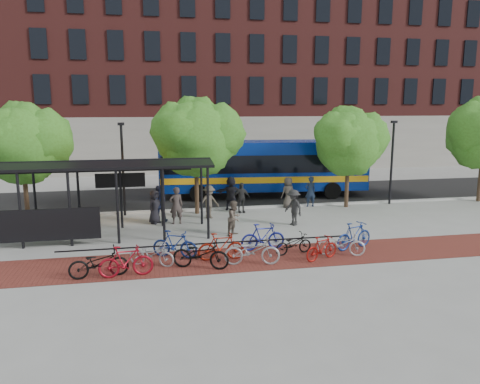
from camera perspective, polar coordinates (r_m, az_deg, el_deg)
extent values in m
plane|color=#9E9E99|center=(23.99, 2.73, -4.07)|extent=(160.00, 160.00, 0.00)
cube|color=black|center=(31.62, -0.69, -0.45)|extent=(160.00, 8.00, 0.01)
cube|color=#B7B7B2|center=(27.77, 0.78, -1.90)|extent=(160.00, 0.25, 0.12)
cube|color=maroon|center=(18.90, 0.38, -8.15)|extent=(24.00, 3.00, 0.01)
cube|color=black|center=(19.54, -3.92, -7.53)|extent=(12.00, 0.05, 0.95)
cube|color=maroon|center=(51.11, 7.00, 14.96)|extent=(55.00, 14.00, 20.00)
cube|color=#7A664C|center=(64.03, -21.34, 17.95)|extent=(22.00, 22.00, 30.00)
cylinder|color=black|center=(21.86, -25.23, -2.11)|extent=(0.12, 0.12, 3.30)
cylinder|color=black|center=(24.43, -23.71, -0.74)|extent=(0.12, 0.12, 3.30)
cylinder|color=black|center=(21.44, -20.05, -1.96)|extent=(0.12, 0.12, 3.30)
cylinder|color=black|center=(24.06, -19.07, -0.58)|extent=(0.12, 0.12, 3.30)
cylinder|color=black|center=(21.21, -14.71, -1.79)|extent=(0.12, 0.12, 3.30)
cylinder|color=black|center=(23.85, -14.31, -0.42)|extent=(0.12, 0.12, 3.30)
cylinder|color=black|center=(21.17, -9.30, -1.60)|extent=(0.12, 0.12, 3.30)
cylinder|color=black|center=(23.81, -9.50, -0.25)|extent=(0.12, 0.12, 3.30)
cylinder|color=black|center=(21.31, -3.92, -1.41)|extent=(0.12, 0.12, 3.30)
cylinder|color=black|center=(23.94, -4.72, -0.08)|extent=(0.12, 0.12, 3.30)
cube|color=black|center=(21.72, -22.57, -3.74)|extent=(4.50, 0.08, 1.40)
cube|color=black|center=(21.64, -17.47, 3.15)|extent=(10.60, 1.65, 0.29)
cube|color=black|center=(23.03, -17.09, 3.59)|extent=(10.60, 1.65, 0.29)
cube|color=black|center=(23.77, -16.87, 2.84)|extent=(9.00, 0.10, 0.40)
cube|color=black|center=(23.82, -14.38, 1.40)|extent=(2.40, 0.12, 0.70)
cube|color=#FF7200|center=(23.90, -14.37, 1.43)|extent=(2.20, 0.02, 0.55)
cylinder|color=#382619|center=(27.09, -24.59, -0.75)|extent=(0.24, 0.24, 2.38)
sphere|color=#386B1C|center=(26.72, -25.05, 5.12)|extent=(4.00, 4.00, 4.00)
sphere|color=#386B1C|center=(26.67, -22.91, 5.92)|extent=(3.20, 3.20, 3.20)
sphere|color=#386B1C|center=(26.61, -26.95, 5.81)|extent=(3.00, 3.00, 3.00)
sphere|color=#386B1C|center=(27.04, -24.78, 6.90)|extent=(2.80, 2.80, 2.80)
cylinder|color=#382619|center=(26.41, -5.29, 0.06)|extent=(0.24, 0.24, 2.52)
sphere|color=#386B1C|center=(26.03, -5.40, 6.43)|extent=(4.20, 4.20, 4.20)
sphere|color=#386B1C|center=(26.33, -3.16, 7.17)|extent=(3.36, 3.36, 3.36)
sphere|color=#386B1C|center=(25.64, -7.23, 7.23)|extent=(3.15, 3.15, 3.15)
sphere|color=#386B1C|center=(26.39, -5.30, 8.23)|extent=(2.94, 2.94, 2.94)
cylinder|color=#382619|center=(28.72, 12.88, 0.45)|extent=(0.24, 0.24, 2.27)
sphere|color=#386B1C|center=(28.38, 13.10, 5.73)|extent=(3.80, 3.80, 3.80)
sphere|color=#386B1C|center=(28.94, 14.70, 6.35)|extent=(3.04, 3.04, 3.04)
sphere|color=#386B1C|center=(27.78, 11.95, 6.51)|extent=(2.85, 2.85, 2.85)
sphere|color=#386B1C|center=(28.74, 13.03, 7.39)|extent=(2.66, 2.66, 2.66)
cylinder|color=#382619|center=(33.35, 27.19, 1.07)|extent=(0.24, 0.24, 2.45)
sphere|color=#386B1C|center=(32.25, 26.79, 6.89)|extent=(3.30, 3.30, 3.30)
cylinder|color=black|center=(26.43, -14.07, 2.52)|extent=(0.14, 0.14, 5.00)
cube|color=black|center=(26.20, -14.32, 8.04)|extent=(0.35, 0.20, 0.15)
cylinder|color=black|center=(30.12, 18.00, 3.28)|extent=(0.14, 0.14, 5.00)
cube|color=black|center=(29.92, 18.28, 8.12)|extent=(0.35, 0.20, 0.15)
cube|color=navy|center=(31.32, 2.83, 3.26)|extent=(13.85, 4.19, 3.12)
cube|color=black|center=(31.29, 2.84, 3.73)|extent=(13.58, 4.21, 1.14)
cube|color=yellow|center=(31.43, 2.82, 1.88)|extent=(13.72, 4.23, 0.40)
cube|color=navy|center=(31.17, 2.86, 6.01)|extent=(13.55, 3.87, 0.20)
cylinder|color=black|center=(29.76, -5.11, -0.13)|extent=(1.12, 0.42, 1.09)
cylinder|color=black|center=(32.67, -5.17, 0.83)|extent=(1.12, 0.42, 1.09)
cylinder|color=black|center=(31.09, 11.19, 0.17)|extent=(1.12, 0.42, 1.09)
cylinder|color=black|center=(33.88, 9.76, 1.07)|extent=(1.12, 0.42, 1.09)
imported|color=black|center=(17.54, -16.85, -8.26)|extent=(2.16, 1.00, 1.09)
imported|color=maroon|center=(17.32, -13.73, -8.21)|extent=(1.97, 0.71, 1.16)
imported|color=#9B9B9D|center=(18.27, -10.71, -7.44)|extent=(1.91, 1.32, 0.95)
imported|color=navy|center=(19.05, -7.95, -6.32)|extent=(1.93, 1.22, 1.13)
imported|color=black|center=(17.73, -4.82, -7.54)|extent=(2.29, 1.48, 1.14)
imported|color=maroon|center=(18.60, -2.32, -6.65)|extent=(1.86, 0.53, 1.12)
imported|color=#969698|center=(18.06, 1.48, -7.17)|extent=(2.24, 1.08, 1.13)
imported|color=navy|center=(19.88, 2.81, -5.47)|extent=(1.95, 0.67, 1.15)
imported|color=black|center=(19.47, 6.53, -6.30)|extent=(1.76, 0.96, 0.88)
imported|color=maroon|center=(18.92, 9.94, -6.74)|extent=(1.67, 1.07, 0.98)
imported|color=#B9BABC|center=(19.58, 12.23, -6.17)|extent=(2.05, 1.22, 1.02)
imported|color=navy|center=(20.56, 13.73, -5.19)|extent=(2.03, 1.24, 1.18)
imported|color=black|center=(24.58, -10.35, -1.78)|extent=(0.99, 1.01, 1.75)
imported|color=#3F3632|center=(24.27, -7.78, -1.64)|extent=(0.76, 0.55, 1.93)
imported|color=#1C2443|center=(24.87, -9.89, -1.41)|extent=(0.99, 0.80, 1.93)
imported|color=#4D4539|center=(25.24, -3.77, -1.23)|extent=(1.34, 1.09, 1.81)
imported|color=#2A2A2A|center=(26.56, 0.14, -0.70)|extent=(1.05, 0.53, 1.73)
imported|color=black|center=(27.21, -1.10, -0.16)|extent=(1.92, 1.00, 1.98)
imported|color=#484139|center=(28.02, 5.90, -0.05)|extent=(1.04, 0.84, 1.83)
imported|color=#1B2840|center=(28.44, 8.57, 0.06)|extent=(0.70, 0.48, 1.84)
imported|color=brown|center=(22.02, -0.68, -3.18)|extent=(1.01, 1.02, 1.66)
imported|color=#272727|center=(23.95, 6.54, -1.88)|extent=(1.10, 1.36, 1.85)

